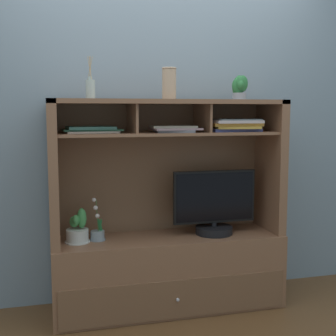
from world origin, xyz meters
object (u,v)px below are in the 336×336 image
at_px(potted_fern, 78,231).
at_px(potted_succulent, 239,87).
at_px(magazine_stack_right, 91,130).
at_px(magazine_stack_left, 174,129).
at_px(potted_orchid, 98,233).
at_px(ceramic_vase, 169,83).
at_px(media_console, 168,245).
at_px(magazine_stack_centre, 234,125).
at_px(tv_monitor, 214,208).
at_px(diffuser_bottle, 90,89).

xyz_separation_m(potted_fern, potted_succulent, (1.13, 0.01, 0.95)).
bearing_deg(potted_fern, magazine_stack_right, 19.43).
relative_size(potted_fern, magazine_stack_left, 0.70).
xyz_separation_m(potted_orchid, magazine_stack_left, (0.51, -0.07, 0.69)).
xyz_separation_m(potted_succulent, ceramic_vase, (-0.52, -0.03, 0.02)).
height_order(magazine_stack_right, potted_succulent, potted_succulent).
relative_size(potted_fern, ceramic_vase, 1.08).
distance_m(potted_orchid, magazine_stack_left, 0.86).
relative_size(media_console, potted_fern, 6.97).
xyz_separation_m(potted_orchid, magazine_stack_centre, (0.95, -0.06, 0.72)).
bearing_deg(potted_fern, potted_orchid, 7.10).
relative_size(media_console, ceramic_vase, 7.54).
bearing_deg(magazine_stack_left, potted_succulent, 6.70).
height_order(potted_orchid, magazine_stack_centre, magazine_stack_centre).
bearing_deg(potted_orchid, potted_succulent, -0.64).
bearing_deg(tv_monitor, potted_fern, 178.35).
height_order(media_console, potted_fern, media_console).
bearing_deg(magazine_stack_centre, potted_orchid, 176.60).
bearing_deg(potted_fern, magazine_stack_centre, -2.12).
distance_m(tv_monitor, potted_fern, 0.95).
distance_m(diffuser_bottle, potted_succulent, 1.03).
height_order(magazine_stack_centre, ceramic_vase, ceramic_vase).
bearing_deg(potted_orchid, magazine_stack_left, -7.62).
bearing_deg(media_console, potted_succulent, -0.62).
bearing_deg(potted_orchid, ceramic_vase, -5.23).
bearing_deg(tv_monitor, magazine_stack_centre, -5.43).
height_order(tv_monitor, potted_succulent, potted_succulent).
xyz_separation_m(magazine_stack_left, magazine_stack_right, (-0.54, 0.09, -0.00)).
height_order(potted_orchid, potted_succulent, potted_succulent).
bearing_deg(magazine_stack_right, diffuser_bottle, -95.25).
xyz_separation_m(magazine_stack_left, diffuser_bottle, (-0.54, 0.04, 0.26)).
xyz_separation_m(media_console, magazine_stack_right, (-0.51, 0.03, 0.81)).
xyz_separation_m(diffuser_bottle, potted_succulent, (1.03, 0.02, 0.02)).
height_order(magazine_stack_left, ceramic_vase, ceramic_vase).
bearing_deg(magazine_stack_left, media_console, 112.87).
xyz_separation_m(media_console, tv_monitor, (0.33, -0.04, 0.26)).
relative_size(tv_monitor, magazine_stack_left, 1.83).
distance_m(tv_monitor, potted_succulent, 0.86).
xyz_separation_m(tv_monitor, potted_orchid, (-0.81, 0.04, -0.14)).
relative_size(potted_orchid, magazine_stack_centre, 0.81).
height_order(magazine_stack_centre, magazine_stack_right, magazine_stack_centre).
relative_size(tv_monitor, potted_fern, 2.60).
bearing_deg(magazine_stack_left, magazine_stack_centre, 1.60).
height_order(magazine_stack_left, diffuser_bottle, diffuser_bottle).
height_order(potted_orchid, ceramic_vase, ceramic_vase).
xyz_separation_m(magazine_stack_centre, ceramic_vase, (-0.46, 0.01, 0.28)).
bearing_deg(potted_orchid, diffuser_bottle, -134.93).
relative_size(magazine_stack_right, diffuser_bottle, 1.44).
bearing_deg(tv_monitor, ceramic_vase, -179.86).
height_order(potted_fern, ceramic_vase, ceramic_vase).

